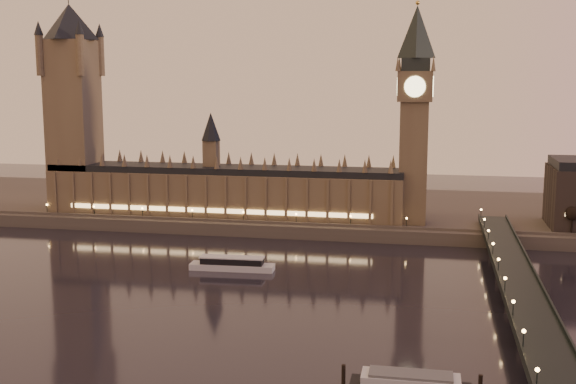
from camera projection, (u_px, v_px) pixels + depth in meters
name	position (u px, v px, depth m)	size (l,w,h in m)	color
ground	(236.00, 304.00, 240.89)	(700.00, 700.00, 0.00)	black
far_embankment	(370.00, 211.00, 394.33)	(560.00, 130.00, 6.00)	#423D35
palace_of_westminster	(223.00, 185.00, 362.51)	(180.00, 26.62, 52.00)	brown
victoria_tower	(73.00, 96.00, 371.28)	(31.68, 31.68, 118.00)	brown
big_ben	(415.00, 102.00, 337.54)	(17.68, 17.68, 104.00)	brown
westminster_bridge	(523.00, 305.00, 222.13)	(13.20, 260.00, 15.30)	black
bare_tree_0	(570.00, 215.00, 320.01)	(5.64, 5.64, 11.47)	black
cruise_boat_a	(232.00, 264.00, 283.95)	(33.60, 8.83, 5.33)	silver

